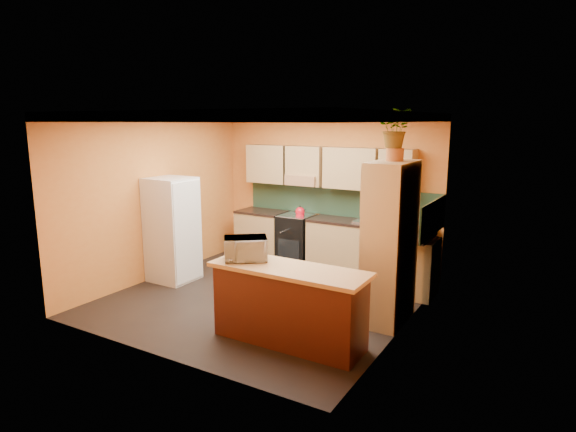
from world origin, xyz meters
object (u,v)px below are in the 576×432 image
(base_cabinets_back, at_px, (327,244))
(pantry, at_px, (390,243))
(fridge, at_px, (172,230))
(microwave, at_px, (246,249))
(stove, at_px, (296,239))
(breakfast_bar, at_px, (289,307))

(base_cabinets_back, relative_size, pantry, 1.74)
(fridge, distance_m, microwave, 2.44)
(stove, xyz_separation_m, microwave, (0.90, -2.87, 0.62))
(fridge, bearing_deg, microwave, -25.18)
(fridge, bearing_deg, breakfast_bar, -20.22)
(pantry, height_order, microwave, pantry)
(pantry, xyz_separation_m, breakfast_bar, (-0.79, -1.23, -0.61))
(base_cabinets_back, xyz_separation_m, stove, (-0.62, -0.00, 0.02))
(stove, bearing_deg, breakfast_bar, -62.20)
(microwave, bearing_deg, breakfast_bar, -37.59)
(stove, distance_m, microwave, 3.07)
(breakfast_bar, relative_size, microwave, 3.51)
(stove, bearing_deg, microwave, -72.50)
(microwave, bearing_deg, stove, 69.91)
(fridge, distance_m, breakfast_bar, 3.02)
(base_cabinets_back, height_order, fridge, fridge)
(breakfast_bar, bearing_deg, fridge, 159.78)
(base_cabinets_back, bearing_deg, microwave, -84.44)
(fridge, xyz_separation_m, microwave, (2.20, -1.04, 0.22))
(fridge, bearing_deg, pantry, 3.06)
(fridge, height_order, microwave, fridge)
(pantry, bearing_deg, fridge, -176.94)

